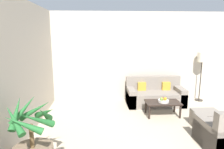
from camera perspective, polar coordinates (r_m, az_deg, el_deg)
wall_back at (r=6.37m, az=13.27°, el=4.96°), size 8.12×0.06×2.70m
sofa_loveseat at (r=6.03m, az=12.12°, el=-5.86°), size 1.63×0.76×0.80m
floor_lamp at (r=6.61m, az=24.37°, el=3.65°), size 0.29×0.29×1.50m
coffee_table at (r=5.25m, az=14.29°, el=-8.11°), size 0.86×0.48×0.36m
fruit_bowl at (r=5.20m, az=14.48°, el=-7.34°), size 0.27×0.27×0.06m
apple_red at (r=5.21m, az=14.17°, el=-6.60°), size 0.06×0.06×0.06m
apple_green at (r=5.13m, az=14.04°, el=-6.79°), size 0.08×0.08×0.08m
orange_fruit at (r=5.17m, az=14.97°, el=-6.70°), size 0.08×0.08×0.08m
ottoman at (r=4.97m, az=25.41°, el=-11.53°), size 0.57×0.50×0.37m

